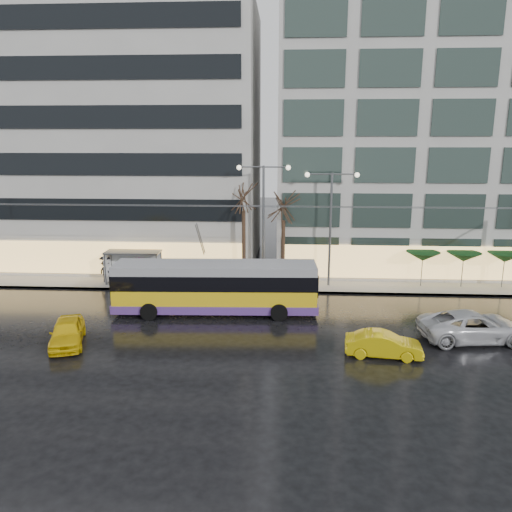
# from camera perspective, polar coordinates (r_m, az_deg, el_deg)

# --- Properties ---
(ground) EXTENTS (140.00, 140.00, 0.00)m
(ground) POSITION_cam_1_polar(r_m,az_deg,el_deg) (28.58, -4.25, -9.55)
(ground) COLOR black
(ground) RESTS_ON ground
(sidewalk) EXTENTS (80.00, 10.00, 0.15)m
(sidewalk) POSITION_cam_1_polar(r_m,az_deg,el_deg) (41.61, 1.03, -2.05)
(sidewalk) COLOR gray
(sidewalk) RESTS_ON ground
(kerb) EXTENTS (80.00, 0.10, 0.15)m
(kerb) POSITION_cam_1_polar(r_m,az_deg,el_deg) (36.87, 0.70, -4.08)
(kerb) COLOR slate
(kerb) RESTS_ON ground
(building_left) EXTENTS (34.00, 14.00, 22.00)m
(building_left) POSITION_cam_1_polar(r_m,az_deg,el_deg) (49.19, -20.64, 12.55)
(building_left) COLOR #A09E99
(building_left) RESTS_ON sidewalk
(building_right) EXTENTS (32.00, 14.00, 25.00)m
(building_right) POSITION_cam_1_polar(r_m,az_deg,el_deg) (47.66, 22.94, 14.17)
(building_right) COLOR #A09E99
(building_right) RESTS_ON sidewalk
(trolleybus) EXTENTS (13.06, 5.21, 6.01)m
(trolleybus) POSITION_cam_1_polar(r_m,az_deg,el_deg) (32.30, -4.63, -3.77)
(trolleybus) COLOR gold
(trolleybus) RESTS_ON ground
(catenary) EXTENTS (42.24, 5.12, 7.00)m
(catenary) POSITION_cam_1_polar(r_m,az_deg,el_deg) (34.81, -1.01, 1.98)
(catenary) COLOR #595B60
(catenary) RESTS_ON ground
(bus_shelter) EXTENTS (4.20, 1.60, 2.51)m
(bus_shelter) POSITION_cam_1_polar(r_m,az_deg,el_deg) (39.76, -14.29, -0.39)
(bus_shelter) COLOR #595B60
(bus_shelter) RESTS_ON sidewalk
(street_lamp_near) EXTENTS (3.96, 0.36, 9.03)m
(street_lamp_near) POSITION_cam_1_polar(r_m,az_deg,el_deg) (37.28, 0.85, 5.44)
(street_lamp_near) COLOR #595B60
(street_lamp_near) RESTS_ON sidewalk
(street_lamp_far) EXTENTS (3.96, 0.36, 8.53)m
(street_lamp_far) POSITION_cam_1_polar(r_m,az_deg,el_deg) (37.44, 8.55, 4.90)
(street_lamp_far) COLOR #595B60
(street_lamp_far) RESTS_ON sidewalk
(tree_a) EXTENTS (3.20, 3.20, 8.40)m
(tree_a) POSITION_cam_1_polar(r_m,az_deg,el_deg) (37.44, -1.44, 7.17)
(tree_a) COLOR black
(tree_a) RESTS_ON sidewalk
(tree_b) EXTENTS (3.20, 3.20, 7.70)m
(tree_b) POSITION_cam_1_polar(r_m,az_deg,el_deg) (37.59, 3.18, 6.12)
(tree_b) COLOR black
(tree_b) RESTS_ON sidewalk
(parasol_a) EXTENTS (2.50, 2.50, 2.65)m
(parasol_a) POSITION_cam_1_polar(r_m,az_deg,el_deg) (39.47, 18.53, -0.04)
(parasol_a) COLOR #595B60
(parasol_a) RESTS_ON sidewalk
(parasol_b) EXTENTS (2.50, 2.50, 2.65)m
(parasol_b) POSITION_cam_1_polar(r_m,az_deg,el_deg) (40.36, 22.64, -0.10)
(parasol_b) COLOR #595B60
(parasol_b) RESTS_ON sidewalk
(parasol_c) EXTENTS (2.50, 2.50, 2.65)m
(parasol_c) POSITION_cam_1_polar(r_m,az_deg,el_deg) (41.45, 26.56, -0.15)
(parasol_c) COLOR #595B60
(parasol_c) RESTS_ON sidewalk
(taxi_a) EXTENTS (2.89, 4.52, 1.43)m
(taxi_a) POSITION_cam_1_polar(r_m,az_deg,el_deg) (29.57, -20.76, -8.13)
(taxi_a) COLOR yellow
(taxi_a) RESTS_ON ground
(taxi_b) EXTENTS (4.06, 1.79, 1.30)m
(taxi_b) POSITION_cam_1_polar(r_m,az_deg,el_deg) (27.10, 14.37, -9.78)
(taxi_b) COLOR gold
(taxi_b) RESTS_ON ground
(sedan_silver) EXTENTS (6.22, 3.44, 1.65)m
(sedan_silver) POSITION_cam_1_polar(r_m,az_deg,el_deg) (30.71, 23.57, -7.37)
(sedan_silver) COLOR #BCBCC1
(sedan_silver) RESTS_ON ground
(pedestrian_a) EXTENTS (1.11, 1.13, 2.19)m
(pedestrian_a) POSITION_cam_1_polar(r_m,az_deg,el_deg) (39.07, -13.20, -1.10)
(pedestrian_a) COLOR black
(pedestrian_a) RESTS_ON sidewalk
(pedestrian_b) EXTENTS (1.05, 1.00, 1.70)m
(pedestrian_b) POSITION_cam_1_polar(r_m,az_deg,el_deg) (39.73, -7.23, -1.51)
(pedestrian_b) COLOR black
(pedestrian_b) RESTS_ON sidewalk
(pedestrian_c) EXTENTS (1.29, 1.09, 2.11)m
(pedestrian_c) POSITION_cam_1_polar(r_m,az_deg,el_deg) (40.42, -16.83, -1.35)
(pedestrian_c) COLOR black
(pedestrian_c) RESTS_ON sidewalk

